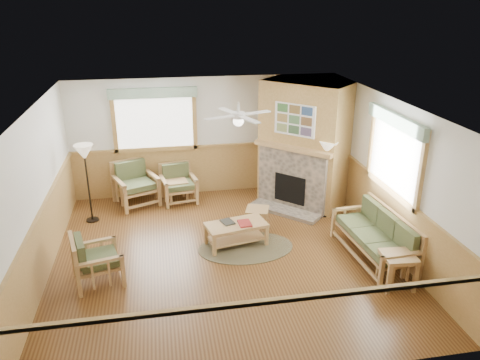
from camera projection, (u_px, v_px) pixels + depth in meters
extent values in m
cube|color=brown|center=(225.00, 255.00, 8.40)|extent=(6.00, 6.00, 0.01)
cube|color=white|center=(223.00, 107.00, 7.40)|extent=(6.00, 6.00, 0.01)
cube|color=white|center=(205.00, 136.00, 10.65)|extent=(6.00, 0.02, 2.70)
cube|color=white|center=(264.00, 287.00, 5.16)|extent=(6.00, 0.02, 2.70)
cube|color=white|center=(37.00, 198.00, 7.41)|extent=(0.02, 6.00, 2.70)
cube|color=white|center=(389.00, 174.00, 8.40)|extent=(0.02, 6.00, 2.70)
cylinder|color=brown|center=(246.00, 247.00, 8.64)|extent=(2.34, 2.34, 0.01)
cube|color=maroon|center=(245.00, 223.00, 8.55)|extent=(0.24, 0.31, 0.03)
cube|color=#262620|center=(227.00, 221.00, 8.62)|extent=(0.28, 0.32, 0.03)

